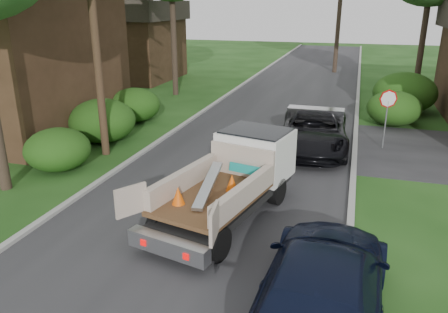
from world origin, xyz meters
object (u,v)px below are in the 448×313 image
at_px(stop_sign, 387,107).
at_px(navy_suv, 322,286).
at_px(house_left_far, 128,39).
at_px(black_pickup, 314,130).
at_px(flatbed_truck, 240,171).
at_px(utility_pole, 94,20).

bearing_deg(stop_sign, navy_suv, -97.74).
distance_m(house_left_far, black_pickup, 21.25).
distance_m(house_left_far, flatbed_truck, 24.82).
relative_size(flatbed_truck, navy_suv, 1.07).
bearing_deg(utility_pole, flatbed_truck, -26.09).
bearing_deg(utility_pole, house_left_far, 115.23).
height_order(flatbed_truck, navy_suv, flatbed_truck).
relative_size(utility_pole, black_pickup, 1.72).
height_order(house_left_far, black_pickup, house_left_far).
bearing_deg(utility_pole, stop_sign, 20.62).
bearing_deg(house_left_far, black_pickup, -41.21).
bearing_deg(navy_suv, utility_pole, -36.33).
xyz_separation_m(stop_sign, utility_pole, (-10.68, -4.02, 3.40)).
bearing_deg(house_left_far, navy_suv, -55.03).
xyz_separation_m(flatbed_truck, black_pickup, (1.51, 6.21, -0.36)).
height_order(flatbed_truck, black_pickup, flatbed_truck).
bearing_deg(black_pickup, flatbed_truck, -107.76).
relative_size(stop_sign, navy_suv, 0.44).
xyz_separation_m(house_left_far, flatbed_truck, (14.39, -20.14, -1.89)).
bearing_deg(flatbed_truck, navy_suv, -45.03).
xyz_separation_m(black_pickup, navy_suv, (1.24, -10.58, 0.01)).
bearing_deg(navy_suv, stop_sign, -94.70).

